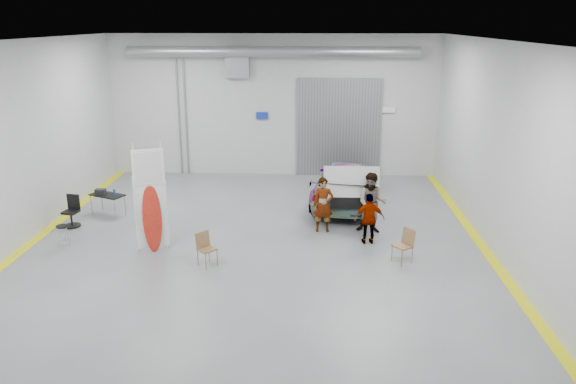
{
  "coord_description": "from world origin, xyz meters",
  "views": [
    {
      "loc": [
        1.73,
        -15.92,
        6.53
      ],
      "look_at": [
        0.97,
        0.42,
        1.5
      ],
      "focal_mm": 35.0,
      "sensor_mm": 36.0,
      "label": 1
    }
  ],
  "objects_px": {
    "surfboard_display": "(148,208)",
    "folding_chair_far": "(402,252)",
    "work_table": "(105,194)",
    "person_a": "(323,205)",
    "shop_stool": "(63,237)",
    "folding_chair_near": "(207,255)",
    "person_c": "(369,219)",
    "sedan_car": "(346,183)",
    "office_chair": "(72,213)",
    "person_b": "(372,203)"
  },
  "relations": [
    {
      "from": "person_a",
      "to": "surfboard_display",
      "type": "relative_size",
      "value": 0.55
    },
    {
      "from": "surfboard_display",
      "to": "office_chair",
      "type": "relative_size",
      "value": 3.14
    },
    {
      "from": "person_b",
      "to": "work_table",
      "type": "distance_m",
      "value": 9.14
    },
    {
      "from": "person_b",
      "to": "person_a",
      "type": "bearing_deg",
      "value": -169.29
    },
    {
      "from": "folding_chair_near",
      "to": "surfboard_display",
      "type": "bearing_deg",
      "value": 107.42
    },
    {
      "from": "person_c",
      "to": "surfboard_display",
      "type": "bearing_deg",
      "value": 2.07
    },
    {
      "from": "sedan_car",
      "to": "office_chair",
      "type": "distance_m",
      "value": 9.6
    },
    {
      "from": "sedan_car",
      "to": "office_chair",
      "type": "height_order",
      "value": "sedan_car"
    },
    {
      "from": "person_c",
      "to": "shop_stool",
      "type": "height_order",
      "value": "person_c"
    },
    {
      "from": "surfboard_display",
      "to": "sedan_car",
      "type": "bearing_deg",
      "value": 18.01
    },
    {
      "from": "shop_stool",
      "to": "office_chair",
      "type": "distance_m",
      "value": 1.88
    },
    {
      "from": "sedan_car",
      "to": "surfboard_display",
      "type": "distance_m",
      "value": 7.71
    },
    {
      "from": "person_a",
      "to": "office_chair",
      "type": "relative_size",
      "value": 1.72
    },
    {
      "from": "folding_chair_far",
      "to": "office_chair",
      "type": "xyz_separation_m",
      "value": [
        -10.44,
        2.42,
        0.15
      ]
    },
    {
      "from": "person_c",
      "to": "shop_stool",
      "type": "relative_size",
      "value": 2.25
    },
    {
      "from": "folding_chair_far",
      "to": "work_table",
      "type": "distance_m",
      "value": 10.34
    },
    {
      "from": "work_table",
      "to": "person_b",
      "type": "bearing_deg",
      "value": -7.6
    },
    {
      "from": "person_b",
      "to": "folding_chair_near",
      "type": "xyz_separation_m",
      "value": [
        -4.78,
        -2.8,
        -0.69
      ]
    },
    {
      "from": "folding_chair_near",
      "to": "office_chair",
      "type": "xyz_separation_m",
      "value": [
        -5.03,
        2.86,
        0.16
      ]
    },
    {
      "from": "person_c",
      "to": "work_table",
      "type": "bearing_deg",
      "value": -19.61
    },
    {
      "from": "folding_chair_near",
      "to": "folding_chair_far",
      "type": "height_order",
      "value": "folding_chair_far"
    },
    {
      "from": "person_c",
      "to": "surfboard_display",
      "type": "height_order",
      "value": "surfboard_display"
    },
    {
      "from": "person_c",
      "to": "folding_chair_near",
      "type": "xyz_separation_m",
      "value": [
        -4.61,
        -1.83,
        -0.5
      ]
    },
    {
      "from": "office_chair",
      "to": "person_a",
      "type": "bearing_deg",
      "value": 9.39
    },
    {
      "from": "sedan_car",
      "to": "folding_chair_near",
      "type": "relative_size",
      "value": 5.68
    },
    {
      "from": "person_a",
      "to": "person_b",
      "type": "distance_m",
      "value": 1.55
    },
    {
      "from": "work_table",
      "to": "person_a",
      "type": "bearing_deg",
      "value": -9.14
    },
    {
      "from": "folding_chair_far",
      "to": "work_table",
      "type": "bearing_deg",
      "value": -145.22
    },
    {
      "from": "sedan_car",
      "to": "person_b",
      "type": "bearing_deg",
      "value": 112.3
    },
    {
      "from": "sedan_car",
      "to": "shop_stool",
      "type": "relative_size",
      "value": 7.58
    },
    {
      "from": "sedan_car",
      "to": "office_chair",
      "type": "bearing_deg",
      "value": 27.33
    },
    {
      "from": "person_a",
      "to": "surfboard_display",
      "type": "bearing_deg",
      "value": -162.01
    },
    {
      "from": "shop_stool",
      "to": "person_b",
      "type": "bearing_deg",
      "value": 10.64
    },
    {
      "from": "person_a",
      "to": "shop_stool",
      "type": "height_order",
      "value": "person_a"
    },
    {
      "from": "sedan_car",
      "to": "folding_chair_near",
      "type": "bearing_deg",
      "value": 64.2
    },
    {
      "from": "surfboard_display",
      "to": "person_a",
      "type": "bearing_deg",
      "value": -0.74
    },
    {
      "from": "folding_chair_far",
      "to": "work_table",
      "type": "height_order",
      "value": "same"
    },
    {
      "from": "folding_chair_far",
      "to": "sedan_car",
      "type": "bearing_deg",
      "value": 158.66
    },
    {
      "from": "surfboard_display",
      "to": "folding_chair_near",
      "type": "xyz_separation_m",
      "value": [
        1.86,
        -0.93,
        -1.03
      ]
    },
    {
      "from": "sedan_car",
      "to": "person_a",
      "type": "relative_size",
      "value": 2.99
    },
    {
      "from": "folding_chair_far",
      "to": "work_table",
      "type": "xyz_separation_m",
      "value": [
        -9.7,
        3.57,
        0.45
      ]
    },
    {
      "from": "folding_chair_far",
      "to": "shop_stool",
      "type": "bearing_deg",
      "value": -128.54
    },
    {
      "from": "office_chair",
      "to": "surfboard_display",
      "type": "bearing_deg",
      "value": -21.6
    },
    {
      "from": "person_c",
      "to": "person_b",
      "type": "bearing_deg",
      "value": -105.7
    },
    {
      "from": "folding_chair_near",
      "to": "folding_chair_far",
      "type": "relative_size",
      "value": 0.96
    },
    {
      "from": "office_chair",
      "to": "folding_chair_far",
      "type": "bearing_deg",
      "value": -3.22
    },
    {
      "from": "folding_chair_near",
      "to": "folding_chair_far",
      "type": "xyz_separation_m",
      "value": [
        5.41,
        0.44,
        0.01
      ]
    },
    {
      "from": "person_a",
      "to": "folding_chair_near",
      "type": "xyz_separation_m",
      "value": [
        -3.23,
        -2.8,
        -0.6
      ]
    },
    {
      "from": "surfboard_display",
      "to": "folding_chair_far",
      "type": "bearing_deg",
      "value": -24.75
    },
    {
      "from": "folding_chair_far",
      "to": "shop_stool",
      "type": "xyz_separation_m",
      "value": [
        -9.94,
        0.61,
        0.05
      ]
    }
  ]
}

